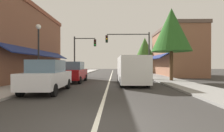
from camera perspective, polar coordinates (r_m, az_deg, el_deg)
The scene contains 14 objects.
ground_plane at distance 22.12m, azimuth -0.37°, elevation -3.49°, with size 80.00×80.00×0.00m, color #33302D.
sidewalk_left at distance 22.90m, azimuth -14.29°, elevation -3.22°, with size 2.60×56.00×0.12m, color #A39E99.
sidewalk_right at distance 22.68m, azimuth 13.68°, elevation -3.25°, with size 2.60×56.00×0.12m, color gray.
lane_center_stripe at distance 22.12m, azimuth -0.37°, elevation -3.48°, with size 0.14×52.00×0.01m, color silver.
storefront_left_block at distance 18.90m, azimuth -30.47°, elevation 6.49°, with size 6.31×14.20×7.05m.
storefront_right_block at distance 25.56m, azimuth 20.20°, elevation 4.33°, with size 5.56×10.20×6.52m.
parked_car_nearest_left at distance 10.15m, azimuth -20.55°, elevation -3.20°, with size 1.87×4.15×1.77m.
parked_car_second_left at distance 15.30m, azimuth -12.53°, elevation -1.96°, with size 1.78×4.10×1.77m.
van_in_lane at distance 13.22m, azimuth 6.54°, elevation -1.16°, with size 2.10×5.23×2.12m.
traffic_signal_mast_arm at distance 21.86m, azimuth 7.15°, elevation 6.56°, with size 5.54×0.50×5.58m.
traffic_signal_left_corner at distance 23.01m, azimuth -9.90°, elevation 5.24°, with size 2.96×0.50×5.21m.
street_lamp_left_near at distance 13.58m, azimuth -23.10°, elevation 6.74°, with size 0.36×0.36×4.43m.
tree_right_near at distance 16.55m, azimuth 19.04°, elevation 11.17°, with size 3.51×3.51×6.55m.
tree_right_far at distance 30.73m, azimuth 10.79°, elevation 5.44°, with size 3.69×3.69×6.24m.
Camera 1 is at (0.47, -4.06, 1.52)m, focal length 27.68 mm.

